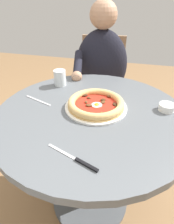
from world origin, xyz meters
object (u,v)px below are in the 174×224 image
object	(u,v)px
ramekin_capers	(167,107)
dining_table	(91,135)
water_glass	(60,79)
diner_person	(100,88)
steak_knife	(79,161)
pizza_on_plate	(96,104)
fork_utensil	(38,100)
cafe_chair_diner	(102,80)

from	to	relation	value
ramekin_capers	dining_table	bearing A→B (deg)	-74.81
water_glass	diner_person	distance (m)	0.52
dining_table	steak_knife	distance (m)	0.36
ramekin_capers	diner_person	xyz separation A→B (m)	(-0.57, -0.43, -0.22)
diner_person	pizza_on_plate	bearing A→B (deg)	8.51
dining_table	diner_person	world-z (taller)	diner_person
water_glass	diner_person	xyz separation A→B (m)	(-0.43, 0.17, -0.24)
fork_utensil	diner_person	bearing A→B (deg)	161.46
pizza_on_plate	ramekin_capers	xyz separation A→B (m)	(-0.06, 0.33, -0.00)
pizza_on_plate	cafe_chair_diner	xyz separation A→B (m)	(-0.78, -0.11, -0.21)
pizza_on_plate	steak_knife	xyz separation A→B (m)	(0.35, 0.02, -0.02)
dining_table	cafe_chair_diner	bearing A→B (deg)	-173.34
cafe_chair_diner	ramekin_capers	bearing A→B (deg)	31.77
water_glass	ramekin_capers	world-z (taller)	water_glass
ramekin_capers	steak_knife	bearing A→B (deg)	-37.28
steak_knife	cafe_chair_diner	xyz separation A→B (m)	(-1.13, -0.13, -0.19)
pizza_on_plate	steak_knife	size ratio (longest dim) A/B	1.47
steak_knife	dining_table	bearing A→B (deg)	-174.10
fork_utensil	diner_person	size ratio (longest dim) A/B	0.15
fork_utensil	cafe_chair_diner	size ratio (longest dim) A/B	0.19
steak_knife	ramekin_capers	world-z (taller)	ramekin_capers
pizza_on_plate	cafe_chair_diner	bearing A→B (deg)	-171.96
steak_knife	cafe_chair_diner	distance (m)	1.16
ramekin_capers	cafe_chair_diner	xyz separation A→B (m)	(-0.72, -0.44, -0.21)
water_glass	cafe_chair_diner	xyz separation A→B (m)	(-0.58, 0.16, -0.23)
ramekin_capers	pizza_on_plate	bearing A→B (deg)	-79.38
dining_table	cafe_chair_diner	xyz separation A→B (m)	(-0.81, -0.09, -0.04)
pizza_on_plate	ramekin_capers	size ratio (longest dim) A/B	4.04
dining_table	fork_utensil	world-z (taller)	fork_utensil
diner_person	fork_utensil	bearing A→B (deg)	-18.54
dining_table	diner_person	xyz separation A→B (m)	(-0.66, -0.08, -0.05)
ramekin_capers	water_glass	bearing A→B (deg)	-103.14
dining_table	cafe_chair_diner	size ratio (longest dim) A/B	1.03
water_glass	ramekin_capers	xyz separation A→B (m)	(0.14, 0.60, -0.02)
fork_utensil	cafe_chair_diner	distance (m)	0.83
steak_knife	fork_utensil	distance (m)	0.48
water_glass	dining_table	bearing A→B (deg)	46.82
water_glass	fork_utensil	bearing A→B (deg)	-11.86
fork_utensil	steak_knife	bearing A→B (deg)	43.51
dining_table	steak_knife	world-z (taller)	steak_knife
diner_person	dining_table	bearing A→B (deg)	6.81
pizza_on_plate	steak_knife	distance (m)	0.35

